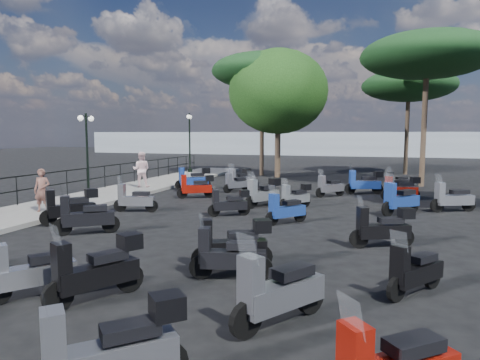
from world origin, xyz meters
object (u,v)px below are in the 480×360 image
(scooter_17, at_px, (330,187))
(pine_2, at_px, (262,71))
(scooter_10, at_px, (236,184))
(scooter_23, at_px, (365,183))
(pine_0, at_px, (409,86))
(lamp_post_1, at_px, (87,148))
(scooter_2, at_px, (71,207))
(scooter_14, at_px, (285,210))
(scooter_27, at_px, (401,189))
(scooter_19, at_px, (233,245))
(scooter_13, at_px, (229,257))
(scooter_26, at_px, (452,199))
(pedestrian_far, at_px, (141,169))
(scooter_7, at_px, (32,273))
(scooter_18, at_px, (112,352))
(scooter_8, at_px, (85,217))
(scooter_11, at_px, (239,179))
(lamp_post_2, at_px, (190,139))
(scooter_3, at_px, (135,200))
(scooter_12, at_px, (278,292))
(scooter_28, at_px, (398,182))
(scooter_16, at_px, (263,193))
(scooter_5, at_px, (193,179))
(scooter_22, at_px, (296,197))
(scooter_4, at_px, (196,187))
(broadleaf_tree, at_px, (278,92))
(scooter_25, at_px, (414,272))
(scooter_15, at_px, (230,203))
(scooter_6, at_px, (97,270))
(pine_1, at_px, (427,56))
(woman, at_px, (42,190))
(scooter_21, at_px, (400,200))
(scooter_20, at_px, (383,228))

(scooter_17, distance_m, pine_2, 12.08)
(scooter_10, bearing_deg, scooter_23, -133.72)
(pine_0, bearing_deg, lamp_post_1, -132.28)
(scooter_2, bearing_deg, scooter_14, -121.68)
(scooter_27, bearing_deg, scooter_19, 140.84)
(scooter_13, relative_size, scooter_14, 1.26)
(scooter_26, bearing_deg, pedestrian_far, 56.60)
(scooter_13, height_order, scooter_27, scooter_27)
(scooter_7, distance_m, scooter_18, 3.58)
(scooter_8, xyz_separation_m, scooter_11, (1.10, 10.81, 0.00))
(scooter_13, distance_m, scooter_19, 0.67)
(lamp_post_2, bearing_deg, scooter_3, -91.89)
(scooter_12, height_order, scooter_17, scooter_12)
(scooter_26, xyz_separation_m, scooter_28, (-1.61, 5.58, -0.07))
(scooter_7, distance_m, scooter_19, 3.81)
(pine_0, bearing_deg, lamp_post_2, -162.93)
(scooter_2, relative_size, scooter_17, 1.16)
(scooter_17, bearing_deg, scooter_2, 93.84)
(scooter_11, xyz_separation_m, scooter_16, (2.55, -4.89, 0.04))
(scooter_19, bearing_deg, pine_0, -37.13)
(scooter_8, distance_m, scooter_17, 11.04)
(scooter_17, bearing_deg, scooter_13, 130.89)
(scooter_2, height_order, scooter_5, scooter_5)
(scooter_10, bearing_deg, scooter_26, -160.60)
(scooter_3, relative_size, scooter_22, 1.29)
(scooter_4, bearing_deg, broadleaf_tree, -38.29)
(pedestrian_far, relative_size, scooter_4, 1.18)
(scooter_13, bearing_deg, scooter_22, -12.86)
(scooter_12, xyz_separation_m, scooter_23, (0.84, 14.70, 0.03))
(scooter_3, bearing_deg, scooter_25, -134.22)
(lamp_post_2, height_order, pine_0, pine_0)
(scooter_13, bearing_deg, scooter_15, 4.73)
(lamp_post_1, xyz_separation_m, scooter_13, (9.57, -8.39, -1.73))
(scooter_3, relative_size, scooter_28, 1.21)
(scooter_12, height_order, broadleaf_tree, broadleaf_tree)
(lamp_post_1, bearing_deg, scooter_6, -56.97)
(scooter_7, distance_m, pine_1, 21.57)
(scooter_5, bearing_deg, pedestrian_far, 75.03)
(woman, relative_size, scooter_13, 0.92)
(scooter_8, bearing_deg, scooter_15, -74.02)
(scooter_14, xyz_separation_m, scooter_22, (-0.20, 2.89, 0.01))
(scooter_13, xyz_separation_m, scooter_19, (-0.13, 0.65, 0.06))
(scooter_23, bearing_deg, scooter_25, 167.14)
(woman, height_order, scooter_21, woman)
(scooter_7, bearing_deg, scooter_8, -25.62)
(scooter_16, bearing_deg, scooter_4, 9.80)
(scooter_16, xyz_separation_m, scooter_20, (4.34, -4.83, -0.04))
(scooter_5, height_order, scooter_21, scooter_21)
(scooter_10, bearing_deg, scooter_12, 145.79)
(scooter_4, height_order, scooter_8, scooter_8)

